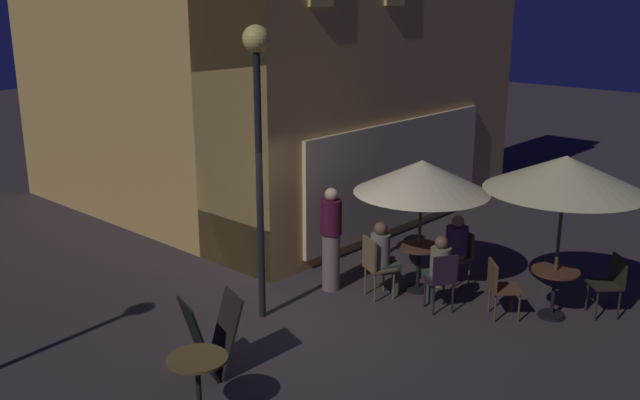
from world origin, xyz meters
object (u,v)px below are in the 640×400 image
menu_sandwich_board (212,336)px  cafe_table_1 (419,258)px  cafe_chair_2 (461,252)px  patron_seated_2 (438,267)px  street_lamp_near_corner (258,106)px  patron_seated_0 (454,246)px  cafe_table_2 (198,377)px  cafe_chair_0 (499,284)px  patio_umbrella_1 (422,177)px  patron_seated_1 (383,255)px  patio_umbrella_0 (565,174)px  cafe_chair_1 (611,280)px  cafe_chair_4 (442,277)px  cafe_table_0 (554,284)px  patron_standing_3 (331,239)px  cafe_chair_3 (374,262)px

menu_sandwich_board → cafe_table_1: bearing=13.4°
cafe_chair_2 → patron_seated_2: (-1.08, -0.27, 0.11)m
street_lamp_near_corner → menu_sandwich_board: street_lamp_near_corner is taller
cafe_table_1 → patron_seated_0: 0.66m
menu_sandwich_board → cafe_table_2: 1.04m
cafe_chair_0 → menu_sandwich_board: bearing=-158.5°
patio_umbrella_1 → patron_seated_1: size_ratio=1.73×
patio_umbrella_1 → patron_seated_0: size_ratio=1.81×
menu_sandwich_board → patron_seated_1: patron_seated_1 is taller
cafe_table_1 → patio_umbrella_0: bearing=-76.0°
cafe_chair_1 → patron_seated_1: bearing=-15.5°
patio_umbrella_0 → patron_seated_2: patio_umbrella_0 is taller
patio_umbrella_1 → patron_seated_1: (-0.59, 0.27, -1.19)m
cafe_chair_1 → patron_seated_1: 3.38m
cafe_chair_4 → patron_seated_0: (1.03, 0.45, 0.11)m
street_lamp_near_corner → cafe_table_1: street_lamp_near_corner is taller
street_lamp_near_corner → cafe_table_0: bearing=-47.9°
cafe_chair_4 → cafe_table_1: bearing=-0.0°
patron_standing_3 → menu_sandwich_board: bearing=115.3°
cafe_table_2 → cafe_chair_4: (4.25, -0.41, 0.02)m
cafe_chair_3 → cafe_table_2: bearing=-146.1°
cafe_chair_1 → patron_standing_3: patron_standing_3 is taller
patio_umbrella_1 → cafe_chair_4: (-0.46, -0.74, -1.32)m
cafe_table_0 → cafe_chair_1: 0.85m
street_lamp_near_corner → patron_seated_0: street_lamp_near_corner is taller
cafe_table_1 → cafe_chair_4: cafe_chair_4 is taller
cafe_table_1 → patio_umbrella_1: bearing=166.0°
patio_umbrella_1 → cafe_chair_2: size_ratio=2.41×
menu_sandwich_board → patron_seated_2: 3.70m
menu_sandwich_board → patron_standing_3: 3.13m
cafe_chair_3 → cafe_chair_0: bearing=-44.9°
cafe_table_1 → cafe_chair_1: 2.88m
cafe_table_1 → cafe_table_2: (-4.71, -0.33, 0.00)m
patio_umbrella_1 → cafe_chair_0: (-0.05, -1.47, -1.36)m
cafe_chair_0 → patron_seated_0: bearing=108.9°
cafe_chair_2 → cafe_chair_4: 1.22m
cafe_table_1 → cafe_chair_2: bearing=-27.0°
cafe_chair_3 → patron_seated_2: 1.01m
cafe_chair_1 → cafe_table_0: bearing=-0.0°
menu_sandwich_board → cafe_chair_2: (4.64, -0.72, 0.03)m
cafe_chair_0 → patio_umbrella_1: bearing=134.9°
street_lamp_near_corner → patio_umbrella_0: 4.41m
cafe_chair_1 → patron_seated_1: (-1.71, 2.92, 0.13)m
cafe_table_0 → patio_umbrella_0: patio_umbrella_0 is taller
cafe_chair_0 → patron_seated_2: size_ratio=0.74×
patio_umbrella_1 → cafe_chair_2: bearing=-27.0°
patron_standing_3 → cafe_table_1: bearing=-127.0°
patron_seated_0 → street_lamp_near_corner: bearing=1.1°
cafe_chair_1 → patron_seated_2: (-1.51, 2.03, 0.10)m
cafe_table_2 → patron_seated_0: 5.29m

